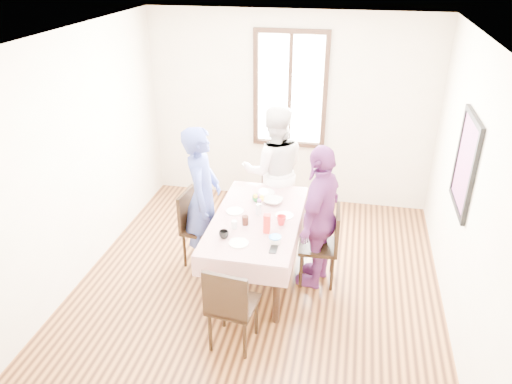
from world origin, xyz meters
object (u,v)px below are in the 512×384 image
person_right (318,217)px  person_far (274,170)px  dining_table (257,247)px  chair_near (233,304)px  chair_left (203,228)px  chair_far (274,197)px  chair_right (318,246)px  person_left (202,198)px

person_right → person_far: bearing=-132.0°
dining_table → chair_near: 1.10m
dining_table → person_right: bearing=4.3°
dining_table → chair_left: 0.70m
chair_far → person_right: 1.29m
chair_right → chair_near: (-0.68, -1.15, 0.00)m
dining_table → chair_left: chair_left is taller
person_right → chair_left: bearing=-79.1°
chair_right → chair_far: 1.25m
dining_table → person_left: (-0.66, 0.15, 0.48)m
chair_far → person_far: (0.00, -0.02, 0.40)m
person_far → person_right: size_ratio=1.04×
chair_left → chair_far: size_ratio=1.00×
dining_table → person_far: person_far is taller
dining_table → chair_far: size_ratio=1.75×
chair_left → person_right: (1.34, -0.10, 0.37)m
chair_near → chair_left: bearing=124.9°
chair_left → person_right: person_right is taller
chair_right → chair_near: bearing=146.2°
chair_near → person_left: bearing=124.2°
chair_left → person_left: (0.02, -0.00, 0.40)m
dining_table → chair_far: bearing=90.0°
dining_table → chair_near: bearing=-90.0°
chair_right → person_right: person_right is taller
person_far → chair_right: bearing=108.5°
chair_left → person_far: size_ratio=0.53×
person_right → chair_near: bearing=-14.9°
chair_near → person_far: person_far is taller
chair_far → person_left: 1.22m
dining_table → chair_right: chair_right is taller
dining_table → chair_far: (0.00, 1.10, 0.08)m
chair_left → chair_near: size_ratio=1.00×
chair_far → person_left: size_ratio=0.53×
dining_table → chair_left: (-0.68, 0.15, 0.08)m
chair_left → person_far: person_far is taller
chair_far → person_far: 0.40m
chair_right → person_left: 1.40m
chair_left → chair_near: (0.68, -1.25, 0.00)m
chair_left → chair_near: bearing=34.3°
chair_right → chair_near: 1.33m
chair_near → person_right: person_right is taller
chair_right → person_far: person_far is taller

